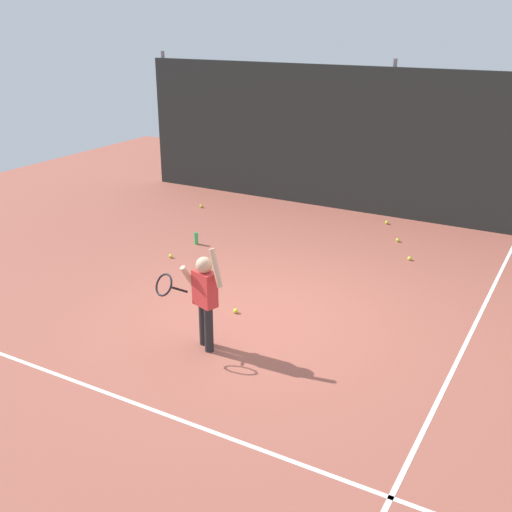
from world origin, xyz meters
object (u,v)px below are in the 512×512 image
(tennis_ball_1, at_px, (410,258))
(tennis_ball_7, at_px, (236,311))
(tennis_ball_4, at_px, (171,256))
(tennis_player, at_px, (203,294))
(tennis_ball_3, at_px, (398,240))
(tennis_ball_0, at_px, (387,222))
(water_bottle, at_px, (196,238))
(tennis_ball_2, at_px, (201,206))

(tennis_ball_1, distance_m, tennis_ball_7, 3.50)
(tennis_ball_4, bearing_deg, tennis_ball_1, 27.76)
(tennis_ball_4, relative_size, tennis_ball_7, 1.00)
(tennis_player, height_order, tennis_ball_3, tennis_player)
(tennis_player, height_order, tennis_ball_7, tennis_player)
(tennis_ball_0, relative_size, tennis_ball_7, 1.00)
(water_bottle, relative_size, tennis_ball_3, 3.33)
(tennis_player, bearing_deg, tennis_ball_1, 89.11)
(tennis_ball_0, height_order, tennis_ball_2, same)
(water_bottle, bearing_deg, tennis_ball_4, -89.55)
(tennis_player, height_order, tennis_ball_0, tennis_player)
(water_bottle, distance_m, tennis_ball_0, 3.85)
(water_bottle, xyz_separation_m, tennis_ball_1, (3.60, 1.11, -0.08))
(tennis_ball_0, distance_m, tennis_ball_7, 4.86)
(water_bottle, distance_m, tennis_ball_4, 0.78)
(tennis_ball_3, relative_size, tennis_ball_7, 1.00)
(tennis_ball_3, bearing_deg, tennis_player, -100.77)
(tennis_player, distance_m, tennis_ball_0, 5.88)
(tennis_player, height_order, tennis_ball_4, tennis_player)
(tennis_ball_1, xyz_separation_m, tennis_ball_4, (-3.59, -1.89, 0.00))
(tennis_ball_4, bearing_deg, water_bottle, 90.45)
(tennis_ball_0, xyz_separation_m, tennis_ball_3, (0.50, -0.90, 0.00))
(water_bottle, bearing_deg, tennis_ball_0, 46.66)
(tennis_ball_2, bearing_deg, tennis_ball_0, 12.71)
(tennis_ball_2, distance_m, tennis_ball_4, 2.97)
(tennis_player, relative_size, tennis_ball_0, 20.46)
(tennis_ball_1, height_order, tennis_ball_3, same)
(water_bottle, xyz_separation_m, tennis_ball_3, (3.15, 1.90, -0.08))
(water_bottle, distance_m, tennis_ball_2, 2.28)
(tennis_ball_1, xyz_separation_m, tennis_ball_3, (-0.45, 0.79, 0.00))
(tennis_player, bearing_deg, tennis_ball_4, 152.11)
(tennis_ball_2, bearing_deg, water_bottle, -58.15)
(tennis_ball_0, bearing_deg, tennis_ball_2, -167.29)
(tennis_ball_0, xyz_separation_m, tennis_ball_7, (-0.59, -4.83, 0.00))
(tennis_ball_0, relative_size, tennis_ball_3, 1.00)
(tennis_ball_0, distance_m, tennis_ball_3, 1.03)
(tennis_ball_2, height_order, tennis_ball_3, same)
(tennis_ball_3, relative_size, tennis_ball_4, 1.00)
(water_bottle, distance_m, tennis_ball_1, 3.76)
(tennis_ball_3, bearing_deg, tennis_ball_2, 179.59)
(tennis_ball_2, bearing_deg, tennis_ball_4, -65.99)
(tennis_ball_1, bearing_deg, tennis_ball_0, 119.35)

